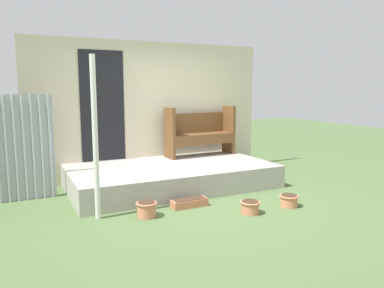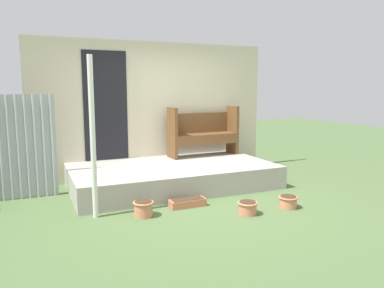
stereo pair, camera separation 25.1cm
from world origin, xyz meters
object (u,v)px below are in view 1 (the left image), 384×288
object	(u,v)px
flower_pot_left	(146,209)
planter_box_rect	(189,203)
flower_pot_right	(289,200)
flower_pot_middle	(250,206)
bench	(200,131)
support_post	(95,139)

from	to	relation	value
flower_pot_left	planter_box_rect	size ratio (longest dim) A/B	0.54
flower_pot_right	planter_box_rect	world-z (taller)	flower_pot_right
flower_pot_middle	flower_pot_right	world-z (taller)	flower_pot_middle
flower_pot_left	flower_pot_middle	xyz separation A→B (m)	(1.34, -0.50, -0.02)
bench	planter_box_rect	bearing A→B (deg)	-124.09
bench	flower_pot_right	size ratio (longest dim) A/B	5.01
flower_pot_left	flower_pot_middle	distance (m)	1.43
bench	support_post	bearing A→B (deg)	-147.21
bench	planter_box_rect	distance (m)	2.26
support_post	flower_pot_left	bearing A→B (deg)	-20.77
flower_pot_left	flower_pot_right	world-z (taller)	flower_pot_left
support_post	bench	size ratio (longest dim) A/B	1.51
flower_pot_middle	flower_pot_right	size ratio (longest dim) A/B	1.01
support_post	planter_box_rect	world-z (taller)	support_post
support_post	flower_pot_middle	size ratio (longest dim) A/B	7.47
flower_pot_left	bench	bearing A→B (deg)	46.92
bench	flower_pot_right	bearing A→B (deg)	-87.39
support_post	flower_pot_right	size ratio (longest dim) A/B	7.55
bench	flower_pot_left	world-z (taller)	bench
flower_pot_left	planter_box_rect	xyz separation A→B (m)	(0.71, 0.14, -0.06)
bench	flower_pot_right	distance (m)	2.57
planter_box_rect	bench	bearing A→B (deg)	58.48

